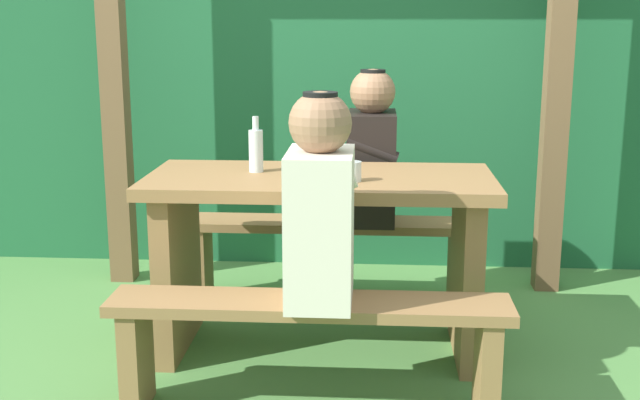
% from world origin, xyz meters
% --- Properties ---
extents(ground_plane, '(12.00, 12.00, 0.00)m').
position_xyz_m(ground_plane, '(0.00, 0.00, 0.00)').
color(ground_plane, '#4D8140').
extents(hedge_backdrop, '(6.40, 0.84, 2.00)m').
position_xyz_m(hedge_backdrop, '(0.00, 1.64, 1.00)').
color(hedge_backdrop, '#1F5D35').
rests_on(hedge_backdrop, ground_plane).
extents(pergola_post_left, '(0.12, 0.12, 2.00)m').
position_xyz_m(pergola_post_left, '(-1.11, 0.87, 1.00)').
color(pergola_post_left, brown).
rests_on(pergola_post_left, ground_plane).
extents(pergola_post_right, '(0.12, 0.12, 2.00)m').
position_xyz_m(pergola_post_right, '(1.11, 0.87, 1.00)').
color(pergola_post_right, brown).
rests_on(pergola_post_right, ground_plane).
extents(picnic_table, '(1.40, 0.64, 0.75)m').
position_xyz_m(picnic_table, '(0.00, 0.00, 0.51)').
color(picnic_table, olive).
rests_on(picnic_table, ground_plane).
extents(bench_near, '(1.40, 0.24, 0.42)m').
position_xyz_m(bench_near, '(0.00, -0.56, 0.31)').
color(bench_near, olive).
rests_on(bench_near, ground_plane).
extents(bench_far, '(1.40, 0.24, 0.42)m').
position_xyz_m(bench_far, '(0.00, 0.56, 0.31)').
color(bench_far, olive).
rests_on(bench_far, ground_plane).
extents(person_white_shirt, '(0.25, 0.35, 0.72)m').
position_xyz_m(person_white_shirt, '(0.04, -0.56, 0.75)').
color(person_white_shirt, silver).
rests_on(person_white_shirt, bench_near).
extents(person_black_coat, '(0.25, 0.35, 0.72)m').
position_xyz_m(person_black_coat, '(0.21, 0.56, 0.75)').
color(person_black_coat, black).
rests_on(person_black_coat, bench_far).
extents(drinking_glass, '(0.07, 0.07, 0.08)m').
position_xyz_m(drinking_glass, '(0.14, -0.11, 0.79)').
color(drinking_glass, silver).
rests_on(drinking_glass, picnic_table).
extents(bottle_left, '(0.06, 0.06, 0.23)m').
position_xyz_m(bottle_left, '(-0.27, 0.06, 0.84)').
color(bottle_left, silver).
rests_on(bottle_left, picnic_table).
extents(cell_phone, '(0.09, 0.15, 0.01)m').
position_xyz_m(cell_phone, '(0.10, -0.04, 0.76)').
color(cell_phone, silver).
rests_on(cell_phone, picnic_table).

